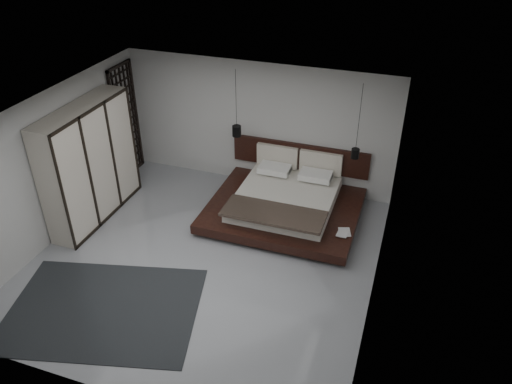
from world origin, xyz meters
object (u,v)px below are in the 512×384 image
at_px(pendant_left, 237,131).
at_px(pendant_right, 355,153).
at_px(lattice_screen, 127,121).
at_px(bed, 286,201).
at_px(wardrobe, 90,163).
at_px(rug, 104,309).

distance_m(pendant_left, pendant_right, 2.48).
distance_m(lattice_screen, pendant_left, 2.69).
height_order(bed, pendant_left, pendant_left).
height_order(lattice_screen, bed, lattice_screen).
height_order(lattice_screen, wardrobe, lattice_screen).
bearing_deg(lattice_screen, bed, -7.99).
bearing_deg(lattice_screen, wardrobe, -82.05).
bearing_deg(pendant_right, pendant_left, -180.00).
relative_size(lattice_screen, rug, 0.86).
height_order(wardrobe, rug, wardrobe).
distance_m(pendant_left, wardrobe, 3.01).
relative_size(bed, pendant_right, 1.98).
relative_size(pendant_left, rug, 0.47).
bearing_deg(bed, rug, -119.26).
xyz_separation_m(bed, rug, (-2.02, -3.60, -0.30)).
xyz_separation_m(lattice_screen, bed, (3.92, -0.55, -1.00)).
relative_size(pendant_left, pendant_right, 0.94).
relative_size(bed, rug, 1.00).
bearing_deg(pendant_left, bed, -21.84).
relative_size(pendant_left, wardrobe, 0.59).
bearing_deg(bed, pendant_right, 21.84).
relative_size(lattice_screen, bed, 0.86).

